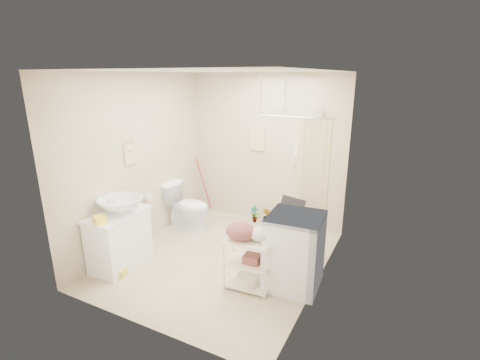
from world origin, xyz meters
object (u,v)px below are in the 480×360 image
object	(u,v)px
vanity	(120,239)
laundry_rack	(248,259)
toilet	(187,206)
washing_machine	(294,251)

from	to	relation	value
vanity	laundry_rack	distance (m)	1.85
toilet	laundry_rack	bearing A→B (deg)	-125.14
toilet	laundry_rack	distance (m)	2.04
vanity	laundry_rack	bearing A→B (deg)	5.63
vanity	washing_machine	size ratio (longest dim) A/B	0.93
laundry_rack	toilet	bearing A→B (deg)	142.13
washing_machine	toilet	bearing A→B (deg)	155.67
vanity	toilet	distance (m)	1.44
vanity	toilet	xyz separation A→B (m)	(0.12, 1.44, 0.02)
vanity	laundry_rack	size ratio (longest dim) A/B	1.12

